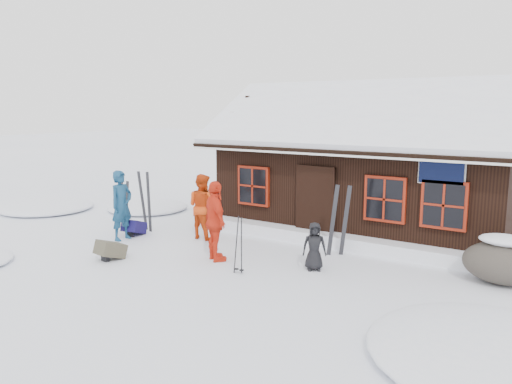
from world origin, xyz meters
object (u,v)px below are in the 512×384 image
skier_orange_right (215,221)px  skier_crouched (314,246)px  boulder (503,262)px  backpack_blue (134,230)px  skier_orange_left (202,206)px  ski_poles (239,246)px  backpack_olive (111,253)px  ski_pair_left (123,205)px  skier_teal (122,205)px

skier_orange_right → skier_crouched: 2.38m
boulder → backpack_blue: boulder is taller
skier_orange_left → backpack_blue: skier_orange_left is taller
ski_poles → backpack_olive: ski_poles is taller
skier_orange_right → skier_crouched: bearing=-130.7°
ski_pair_left → ski_poles: ski_pair_left is taller
boulder → ski_pair_left: ski_pair_left is taller
skier_teal → backpack_olive: skier_teal is taller
ski_pair_left → backpack_blue: bearing=-41.3°
skier_orange_left → skier_orange_right: size_ratio=0.95×
skier_crouched → backpack_blue: 5.66m
skier_orange_left → ski_pair_left: bearing=12.3°
skier_teal → ski_pair_left: size_ratio=1.27×
ski_pair_left → ski_poles: 5.49m
skier_crouched → ski_poles: bearing=-172.1°
boulder → backpack_olive: bearing=-157.5°
skier_orange_left → boulder: size_ratio=1.14×
backpack_blue → ski_poles: bearing=-27.4°
skier_crouched → backpack_blue: size_ratio=1.76×
skier_orange_left → ski_poles: bearing=147.0°
skier_teal → skier_orange_right: bearing=-93.1°
skier_crouched → skier_teal: bearing=152.3°
skier_crouched → ski_pair_left: (-6.55, 0.36, 0.16)m
skier_orange_right → backpack_blue: bearing=23.1°
skier_teal → skier_crouched: (5.58, 0.55, -0.41)m
skier_teal → skier_crouched: skier_teal is taller
ski_poles → backpack_olive: size_ratio=2.11×
skier_orange_right → backpack_olive: (-2.14, -1.32, -0.78)m
skier_orange_left → ski_pair_left: 2.75m
backpack_olive → skier_orange_right: bearing=39.5°
skier_crouched → boulder: 3.86m
ski_pair_left → ski_poles: (5.29, -1.47, -0.09)m
boulder → ski_poles: size_ratio=1.21×
skier_orange_left → backpack_olive: (-0.55, -2.77, -0.73)m
skier_orange_left → backpack_olive: skier_orange_left is taller
skier_teal → skier_orange_left: (1.73, 1.33, -0.06)m
boulder → backpack_olive: size_ratio=2.55×
skier_crouched → backpack_olive: 4.83m
skier_teal → skier_crouched: size_ratio=1.76×
skier_teal → skier_crouched: 5.62m
boulder → skier_teal: bearing=-168.4°
ski_pair_left → backpack_olive: bearing=-63.2°
ski_pair_left → backpack_blue: size_ratio=2.45×
backpack_olive → skier_crouched: bearing=32.1°
skier_orange_left → skier_crouched: 3.94m
skier_orange_left → ski_poles: (2.58, -1.90, -0.29)m
skier_orange_right → ski_pair_left: skier_orange_right is taller
boulder → backpack_blue: bearing=-171.4°
skier_teal → skier_orange_right: size_ratio=1.00×
skier_crouched → backpack_blue: (-5.65, -0.07, -0.37)m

